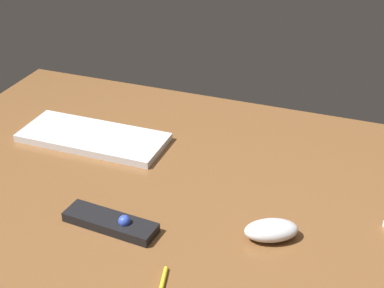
% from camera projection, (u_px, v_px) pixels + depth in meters
% --- Properties ---
extents(desk, '(1.40, 0.84, 0.02)m').
position_uv_depth(desk, '(210.00, 192.00, 1.21)').
color(desk, brown).
rests_on(desk, ground).
extents(keyboard, '(0.35, 0.15, 0.02)m').
position_uv_depth(keyboard, '(93.00, 138.00, 1.37)').
color(keyboard, white).
rests_on(keyboard, desk).
extents(computer_mouse, '(0.12, 0.10, 0.04)m').
position_uv_depth(computer_mouse, '(271.00, 230.00, 1.06)').
color(computer_mouse, silver).
rests_on(computer_mouse, desk).
extents(media_remote, '(0.19, 0.07, 0.03)m').
position_uv_depth(media_remote, '(111.00, 222.00, 1.09)').
color(media_remote, black).
rests_on(media_remote, desk).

